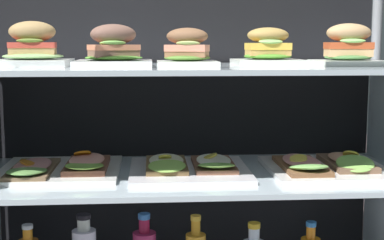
{
  "coord_description": "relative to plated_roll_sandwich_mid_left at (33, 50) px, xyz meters",
  "views": [
    {
      "loc": [
        -0.12,
        -1.59,
        0.76
      ],
      "look_at": [
        0.0,
        0.0,
        0.55
      ],
      "focal_mm": 53.08,
      "sensor_mm": 36.0,
      "label": 1
    }
  ],
  "objects": [
    {
      "name": "shelf_upper_glass",
      "position": [
        0.44,
        -0.03,
        -0.05
      ],
      "size": [
        1.25,
        0.5,
        0.01
      ],
      "primitive_type": "cube",
      "color": "silver",
      "rests_on": "riser_upper_tier"
    },
    {
      "name": "riser_lower_tier",
      "position": [
        0.44,
        -0.03,
        -0.54
      ],
      "size": [
        1.24,
        0.49,
        0.34
      ],
      "color": "silver",
      "rests_on": "case_base_deck"
    },
    {
      "name": "plated_roll_sandwich_far_right",
      "position": [
        0.43,
        0.02,
        -0.0
      ],
      "size": [
        0.17,
        0.17,
        0.11
      ],
      "color": "white",
      "rests_on": "shelf_upper_glass"
    },
    {
      "name": "plated_roll_sandwich_right_of_center",
      "position": [
        0.67,
        0.03,
        -0.0
      ],
      "size": [
        0.2,
        0.2,
        0.11
      ],
      "color": "white",
      "rests_on": "shelf_upper_glass"
    },
    {
      "name": "riser_upper_tier",
      "position": [
        0.44,
        -0.03,
        -0.2
      ],
      "size": [
        1.24,
        0.49,
        0.29
      ],
      "color": "silver",
      "rests_on": "shelf_lower_glass"
    },
    {
      "name": "plated_roll_sandwich_center",
      "position": [
        0.23,
        -0.08,
        -0.0
      ],
      "size": [
        0.2,
        0.2,
        0.11
      ],
      "color": "white",
      "rests_on": "shelf_upper_glass"
    },
    {
      "name": "case_frame",
      "position": [
        0.44,
        0.13,
        -0.21
      ],
      "size": [
        1.3,
        0.55,
        0.99
      ],
      "color": "gray",
      "rests_on": "ground"
    },
    {
      "name": "open_sandwich_tray_far_left",
      "position": [
        0.44,
        -0.02,
        -0.33
      ],
      "size": [
        0.34,
        0.34,
        0.06
      ],
      "color": "white",
      "rests_on": "shelf_lower_glass"
    },
    {
      "name": "shelf_lower_glass",
      "position": [
        0.44,
        -0.03,
        -0.36
      ],
      "size": [
        1.25,
        0.5,
        0.01
      ],
      "primitive_type": "cube",
      "color": "silver",
      "rests_on": "riser_lower_tier"
    },
    {
      "name": "plated_roll_sandwich_near_left_corner",
      "position": [
        0.89,
        -0.03,
        0.0
      ],
      "size": [
        0.19,
        0.19,
        0.12
      ],
      "color": "white",
      "rests_on": "shelf_upper_glass"
    },
    {
      "name": "open_sandwich_tray_mid_right",
      "position": [
        0.07,
        -0.01,
        -0.33
      ],
      "size": [
        0.34,
        0.34,
        0.06
      ],
      "color": "white",
      "rests_on": "shelf_lower_glass"
    },
    {
      "name": "open_sandwich_tray_right_of_center",
      "position": [
        0.83,
        -0.05,
        -0.33
      ],
      "size": [
        0.34,
        0.34,
        0.06
      ],
      "color": "white",
      "rests_on": "shelf_lower_glass"
    },
    {
      "name": "plated_roll_sandwich_mid_left",
      "position": [
        0.0,
        0.0,
        0.0
      ],
      "size": [
        0.2,
        0.2,
        0.12
      ],
      "color": "white",
      "rests_on": "shelf_upper_glass"
    }
  ]
}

